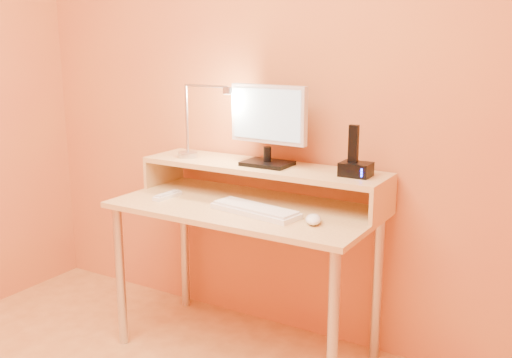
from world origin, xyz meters
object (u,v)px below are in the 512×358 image
Objects in this scene: lamp_base at (188,155)px; phone_dock at (356,169)px; keyboard at (255,211)px; mouse at (313,219)px; remote_control at (168,196)px; monitor_panel at (269,114)px.

phone_dock is at bearing 1.97° from lamp_base.
keyboard is 3.72× the size of mouse.
keyboard is at bearing -147.59° from phone_dock.
keyboard is 0.28m from mouse.
mouse reaches higher than remote_control.
lamp_base is at bearing -178.88° from phone_dock.
remote_control is (-0.49, 0.01, -0.00)m from keyboard.
remote_control is (-0.85, -0.23, -0.18)m from phone_dock.
monitor_panel is 3.90× the size of lamp_base.
monitor_panel is 0.46m from keyboard.
lamp_base is 0.26m from remote_control.
lamp_base is at bearing 100.10° from remote_control.
lamp_base is at bearing 167.29° from keyboard.
mouse is at bearing -15.03° from lamp_base.
lamp_base is 0.84m from mouse.
mouse reaches higher than keyboard.
monitor_panel is at bearing 120.19° from mouse.
phone_dock is 0.90m from remote_control.
keyboard reaches higher than remote_control.
lamp_base reaches higher than keyboard.
phone_dock is 0.31m from mouse.
phone_dock is at bearing 1.81° from monitor_panel.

